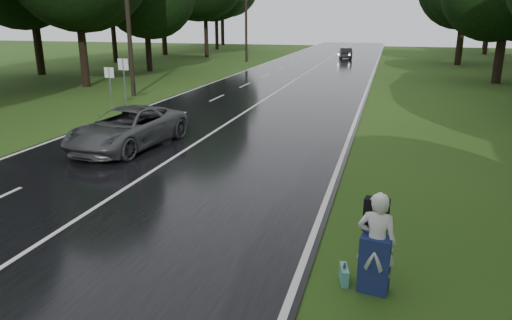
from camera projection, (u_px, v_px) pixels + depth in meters
The scene contains 16 objects.
ground at pixel (27, 253), 10.15m from camera, with size 160.00×160.00×0.00m, color #2B4B16.
road at pixel (264, 100), 28.58m from camera, with size 12.00×140.00×0.04m, color black.
lane_center at pixel (264, 100), 28.57m from camera, with size 0.12×140.00×0.01m, color silver.
grey_car at pixel (128, 128), 18.04m from camera, with size 2.50×5.42×1.51m, color #434547.
far_car at pixel (346, 53), 57.15m from camera, with size 1.34×3.83×1.26m, color black.
hitchhiker at pixel (376, 246), 8.51m from camera, with size 0.77×0.71×1.94m.
suitcase at pixel (344, 275), 8.98m from camera, with size 0.13×0.45×0.32m, color teal.
utility_pole_mid at pixel (134, 96), 30.35m from camera, with size 1.80×0.28×10.91m, color black, non-canonical shape.
utility_pole_far at pixel (246, 62), 53.55m from camera, with size 1.80×0.28×10.81m, color black, non-canonical shape.
road_sign_a at pixel (112, 110), 25.76m from camera, with size 0.55×0.10×2.30m, color white, non-canonical shape.
road_sign_b at pixel (126, 105), 27.11m from camera, with size 0.63×0.10×2.64m, color white, non-canonical shape.
tree_left_d at pixel (87, 87), 34.45m from camera, with size 9.63×9.63×15.04m, color black, non-canonical shape.
tree_left_e at pixel (150, 71), 44.27m from camera, with size 7.51×7.51×11.74m, color black, non-canonical shape.
tree_left_f at pixel (207, 57), 60.06m from camera, with size 11.14×11.14×17.40m, color black, non-canonical shape.
tree_right_e at pixel (495, 83), 36.21m from camera, with size 7.69×7.69×12.01m, color black, non-canonical shape.
tree_right_f at pixel (457, 65), 50.03m from camera, with size 9.01×9.01×14.07m, color black, non-canonical shape.
Camera 1 is at (7.19, -7.48, 4.85)m, focal length 33.16 mm.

